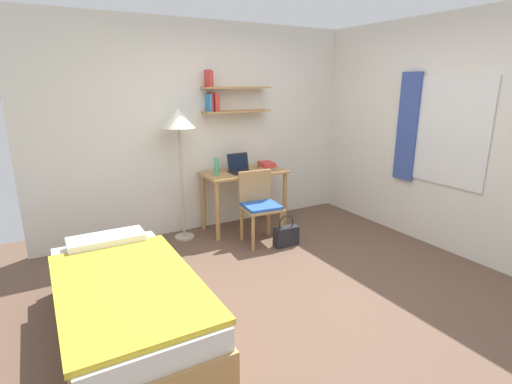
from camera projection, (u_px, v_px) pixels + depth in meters
The scene contains 11 objects.
ground_plane at pixel (299, 290), 3.67m from camera, with size 5.28×5.28×0.00m, color brown.
wall_back at pixel (210, 128), 5.01m from camera, with size 4.40×0.27×2.60m.
wall_right at pixel (453, 136), 4.29m from camera, with size 0.10×4.40×2.60m.
bed at pixel (127, 304), 2.99m from camera, with size 0.96×1.91×0.54m.
desk at pixel (244, 183), 5.08m from camera, with size 1.07×0.54×0.77m.
desk_chair at pixel (259, 203), 4.68m from camera, with size 0.47×0.46×0.85m.
standing_lamp at pixel (179, 125), 4.52m from camera, with size 0.40×0.40×1.59m.
laptop at pixel (240, 167), 5.00m from camera, with size 0.30×0.24×0.23m.
water_bottle at pixel (217, 167), 4.81m from camera, with size 0.06×0.06×0.22m, color #42A87F.
book_stack at pixel (267, 165), 5.24m from camera, with size 0.20×0.25×0.08m.
handbag at pixel (286, 235), 4.63m from camera, with size 0.30×0.12×0.38m.
Camera 1 is at (-1.98, -2.66, 1.87)m, focal length 27.51 mm.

